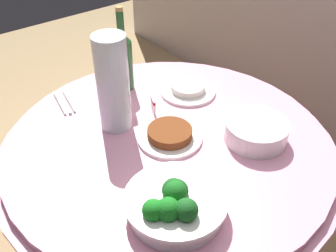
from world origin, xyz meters
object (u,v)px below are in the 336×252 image
at_px(wine_bottle, 123,59).
at_px(food_plate_rice, 188,89).
at_px(broccoli_bowl, 175,204).
at_px(serving_tongs, 65,104).
at_px(food_plate_stir_fry, 169,135).
at_px(plate_stack, 256,131).
at_px(decorative_fruit_vase, 113,89).
at_px(label_placard_front, 114,98).
at_px(label_placard_mid, 153,104).

height_order(wine_bottle, food_plate_rice, wine_bottle).
bearing_deg(broccoli_bowl, serving_tongs, 178.75).
bearing_deg(wine_bottle, food_plate_stir_fry, -10.91).
height_order(plate_stack, decorative_fruit_vase, decorative_fruit_vase).
height_order(food_plate_stir_fry, label_placard_front, label_placard_front).
bearing_deg(food_plate_rice, broccoli_bowl, -44.54).
bearing_deg(food_plate_rice, food_plate_stir_fry, -53.20).
xyz_separation_m(wine_bottle, label_placard_mid, (0.21, -0.01, -0.10)).
bearing_deg(food_plate_stir_fry, label_placard_front, -174.05).
bearing_deg(plate_stack, broccoli_bowl, -79.32).
relative_size(plate_stack, label_placard_mid, 3.82).
xyz_separation_m(serving_tongs, food_plate_rice, (0.23, 0.42, 0.01)).
distance_m(plate_stack, label_placard_mid, 0.39).
bearing_deg(food_plate_rice, decorative_fruit_vase, -89.18).
relative_size(plate_stack, food_plate_rice, 0.95).
relative_size(broccoli_bowl, food_plate_rice, 1.27).
height_order(plate_stack, wine_bottle, wine_bottle).
relative_size(decorative_fruit_vase, food_plate_stir_fry, 1.55).
bearing_deg(broccoli_bowl, label_placard_mid, 149.55).
height_order(serving_tongs, food_plate_rice, food_plate_rice).
xyz_separation_m(plate_stack, decorative_fruit_vase, (-0.36, -0.32, 0.11)).
relative_size(food_plate_rice, label_placard_mid, 4.00).
relative_size(plate_stack, decorative_fruit_vase, 0.62).
bearing_deg(label_placard_front, decorative_fruit_vase, -29.52).
xyz_separation_m(label_placard_front, label_placard_mid, (0.12, 0.09, 0.00)).
xyz_separation_m(broccoli_bowl, label_placard_mid, (-0.43, 0.25, -0.01)).
bearing_deg(plate_stack, label_placard_front, -151.58).
bearing_deg(food_plate_stir_fry, plate_stack, 51.07).
bearing_deg(plate_stack, decorative_fruit_vase, -138.53).
bearing_deg(plate_stack, food_plate_stir_fry, -128.93).
xyz_separation_m(decorative_fruit_vase, food_plate_stir_fry, (0.18, 0.09, -0.13)).
bearing_deg(food_plate_stir_fry, serving_tongs, -156.81).
relative_size(food_plate_stir_fry, label_placard_front, 4.00).
relative_size(broccoli_bowl, label_placard_front, 5.09).
height_order(food_plate_rice, label_placard_mid, label_placard_mid).
bearing_deg(plate_stack, food_plate_rice, 176.86).
relative_size(serving_tongs, food_plate_rice, 0.76).
height_order(broccoli_bowl, wine_bottle, wine_bottle).
distance_m(serving_tongs, food_plate_rice, 0.48).
distance_m(plate_stack, food_plate_rice, 0.37).
height_order(serving_tongs, food_plate_stir_fry, food_plate_stir_fry).
distance_m(food_plate_rice, label_placard_front, 0.30).
height_order(plate_stack, food_plate_rice, plate_stack).
height_order(broccoli_bowl, label_placard_mid, broccoli_bowl).
height_order(decorative_fruit_vase, food_plate_stir_fry, decorative_fruit_vase).
xyz_separation_m(broccoli_bowl, wine_bottle, (-0.64, 0.26, 0.08)).
bearing_deg(label_placard_front, broccoli_bowl, -16.34).
xyz_separation_m(broccoli_bowl, food_plate_rice, (-0.45, 0.44, -0.03)).
xyz_separation_m(broccoli_bowl, food_plate_stir_fry, (-0.26, 0.19, -0.03)).
xyz_separation_m(food_plate_rice, food_plate_stir_fry, (0.18, -0.25, 0.00)).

